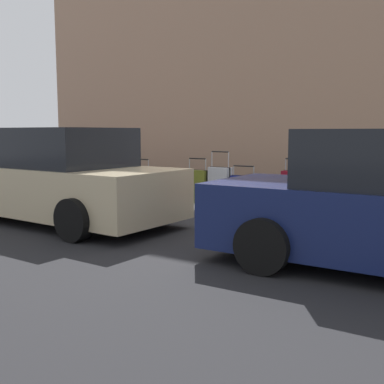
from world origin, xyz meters
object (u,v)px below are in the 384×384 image
(suitcase_red_10, at_px, (159,188))
(suitcase_maroon_4, at_px, (294,192))
(suitcase_navy_6, at_px, (243,192))
(suitcase_olive_8, at_px, (197,186))
(suitcase_maroon_11, at_px, (143,183))
(parked_car_beige_1, at_px, (60,178))
(suitcase_teal_2, at_px, (352,203))
(suitcase_black_5, at_px, (267,194))
(bollard_post, at_px, (91,177))
(fire_hydrant, at_px, (117,179))
(suitcase_teal_9, at_px, (177,187))
(suitcase_silver_7, at_px, (220,186))
(suitcase_red_3, at_px, (321,196))

(suitcase_red_10, bearing_deg, suitcase_maroon_4, -179.51)
(suitcase_navy_6, bearing_deg, suitcase_olive_8, -2.32)
(suitcase_maroon_11, height_order, parked_car_beige_1, parked_car_beige_1)
(suitcase_maroon_4, xyz_separation_m, suitcase_navy_6, (1.00, 0.04, -0.07))
(suitcase_teal_2, distance_m, suitcase_black_5, 1.54)
(suitcase_teal_2, height_order, suitcase_navy_6, suitcase_teal_2)
(suitcase_navy_6, relative_size, suitcase_maroon_11, 0.95)
(suitcase_black_5, xyz_separation_m, suitcase_maroon_11, (3.03, -0.10, 0.02))
(bollard_post, bearing_deg, fire_hydrant, -167.41)
(fire_hydrant, bearing_deg, suitcase_olive_8, -179.06)
(suitcase_teal_9, relative_size, parked_car_beige_1, 0.15)
(suitcase_navy_6, height_order, suitcase_silver_7, suitcase_silver_7)
(suitcase_red_3, relative_size, suitcase_teal_9, 1.47)
(suitcase_maroon_4, relative_size, suitcase_black_5, 1.50)
(suitcase_teal_2, bearing_deg, bollard_post, 0.82)
(suitcase_teal_2, height_order, suitcase_silver_7, suitcase_silver_7)
(suitcase_red_3, height_order, suitcase_silver_7, suitcase_silver_7)
(suitcase_maroon_4, distance_m, suitcase_maroon_11, 3.51)
(suitcase_teal_9, bearing_deg, suitcase_red_3, 179.99)
(parked_car_beige_1, bearing_deg, bollard_post, -55.92)
(suitcase_teal_2, xyz_separation_m, suitcase_maroon_4, (1.05, -0.10, 0.11))
(fire_hydrant, height_order, parked_car_beige_1, parked_car_beige_1)
(suitcase_teal_2, xyz_separation_m, suitcase_silver_7, (2.59, -0.10, 0.11))
(suitcase_olive_8, distance_m, suitcase_teal_9, 0.48)
(suitcase_teal_9, distance_m, parked_car_beige_1, 2.54)
(suitcase_black_5, relative_size, suitcase_olive_8, 0.71)
(suitcase_maroon_4, bearing_deg, bollard_post, 2.16)
(suitcase_black_5, relative_size, suitcase_red_10, 1.15)
(suitcase_silver_7, bearing_deg, suitcase_navy_6, 175.33)
(suitcase_navy_6, bearing_deg, suitcase_teal_2, 178.41)
(suitcase_maroon_11, relative_size, bollard_post, 1.10)
(suitcase_black_5, distance_m, suitcase_red_10, 2.54)
(suitcase_teal_2, distance_m, fire_hydrant, 5.29)
(suitcase_teal_2, bearing_deg, suitcase_maroon_4, -5.41)
(suitcase_navy_6, distance_m, suitcase_teal_9, 1.55)
(suitcase_red_10, bearing_deg, suitcase_black_5, 178.92)
(suitcase_navy_6, height_order, suitcase_olive_8, suitcase_olive_8)
(suitcase_maroon_4, xyz_separation_m, suitcase_olive_8, (2.07, -0.00, -0.04))
(suitcase_maroon_4, height_order, suitcase_teal_9, suitcase_maroon_4)
(suitcase_maroon_4, relative_size, fire_hydrant, 1.34)
(suitcase_silver_7, bearing_deg, suitcase_red_10, 1.05)
(suitcase_navy_6, xyz_separation_m, suitcase_maroon_11, (2.51, -0.07, 0.01))
(suitcase_teal_9, height_order, suitcase_red_10, suitcase_teal_9)
(suitcase_teal_2, bearing_deg, suitcase_red_10, -1.04)
(suitcase_teal_9, distance_m, suitcase_maroon_11, 0.97)
(suitcase_maroon_11, xyz_separation_m, parked_car_beige_1, (-0.13, 2.46, 0.31))
(suitcase_teal_2, relative_size, fire_hydrant, 1.15)
(suitcase_olive_8, height_order, bollard_post, suitcase_olive_8)
(suitcase_silver_7, distance_m, suitcase_teal_9, 1.01)
(suitcase_olive_8, height_order, suitcase_teal_9, suitcase_olive_8)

